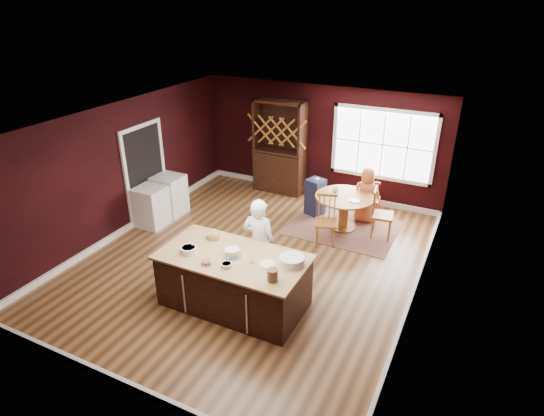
{
  "coord_description": "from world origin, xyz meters",
  "views": [
    {
      "loc": [
        3.59,
        -6.49,
        4.67
      ],
      "look_at": [
        0.29,
        0.23,
        1.05
      ],
      "focal_mm": 30.0,
      "sensor_mm": 36.0,
      "label": 1
    }
  ],
  "objects_px": {
    "chair_east": "(383,213)",
    "seated_woman": "(367,195)",
    "high_chair": "(315,196)",
    "dryer": "(170,195)",
    "dining_table": "(344,205)",
    "toddler": "(318,182)",
    "layer_cake": "(232,253)",
    "hutch": "(280,147)",
    "washer": "(151,207)",
    "kitchen_island": "(234,282)",
    "baker": "(259,243)",
    "chair_north": "(370,198)",
    "chair_south": "(326,221)"
  },
  "relations": [
    {
      "from": "kitchen_island",
      "to": "dryer",
      "type": "bearing_deg",
      "value": 143.25
    },
    {
      "from": "layer_cake",
      "to": "chair_east",
      "type": "bearing_deg",
      "value": 64.36
    },
    {
      "from": "chair_east",
      "to": "toddler",
      "type": "height_order",
      "value": "chair_east"
    },
    {
      "from": "toddler",
      "to": "dryer",
      "type": "distance_m",
      "value": 3.36
    },
    {
      "from": "chair_south",
      "to": "high_chair",
      "type": "height_order",
      "value": "chair_south"
    },
    {
      "from": "layer_cake",
      "to": "high_chair",
      "type": "bearing_deg",
      "value": 90.45
    },
    {
      "from": "kitchen_island",
      "to": "layer_cake",
      "type": "bearing_deg",
      "value": -134.03
    },
    {
      "from": "washer",
      "to": "seated_woman",
      "type": "bearing_deg",
      "value": 28.51
    },
    {
      "from": "dining_table",
      "to": "toddler",
      "type": "height_order",
      "value": "toddler"
    },
    {
      "from": "kitchen_island",
      "to": "dining_table",
      "type": "bearing_deg",
      "value": 77.17
    },
    {
      "from": "layer_cake",
      "to": "hutch",
      "type": "xyz_separation_m",
      "value": [
        -1.34,
        4.57,
        0.17
      ]
    },
    {
      "from": "high_chair",
      "to": "chair_north",
      "type": "bearing_deg",
      "value": 36.65
    },
    {
      "from": "high_chair",
      "to": "washer",
      "type": "xyz_separation_m",
      "value": [
        -2.99,
        -2.07,
        -0.0
      ]
    },
    {
      "from": "chair_north",
      "to": "toddler",
      "type": "height_order",
      "value": "chair_north"
    },
    {
      "from": "layer_cake",
      "to": "dryer",
      "type": "bearing_deg",
      "value": 143.08
    },
    {
      "from": "high_chair",
      "to": "toddler",
      "type": "relative_size",
      "value": 3.41
    },
    {
      "from": "chair_east",
      "to": "chair_north",
      "type": "height_order",
      "value": "chair_east"
    },
    {
      "from": "kitchen_island",
      "to": "washer",
      "type": "height_order",
      "value": "kitchen_island"
    },
    {
      "from": "layer_cake",
      "to": "washer",
      "type": "distance_m",
      "value": 3.47
    },
    {
      "from": "high_chair",
      "to": "dryer",
      "type": "distance_m",
      "value": 3.31
    },
    {
      "from": "dining_table",
      "to": "hutch",
      "type": "height_order",
      "value": "hutch"
    },
    {
      "from": "baker",
      "to": "dryer",
      "type": "xyz_separation_m",
      "value": [
        -3.11,
        1.54,
        -0.35
      ]
    },
    {
      "from": "high_chair",
      "to": "hutch",
      "type": "height_order",
      "value": "hutch"
    },
    {
      "from": "baker",
      "to": "chair_north",
      "type": "bearing_deg",
      "value": -111.79
    },
    {
      "from": "chair_east",
      "to": "seated_woman",
      "type": "distance_m",
      "value": 0.74
    },
    {
      "from": "high_chair",
      "to": "washer",
      "type": "relative_size",
      "value": 1.01
    },
    {
      "from": "kitchen_island",
      "to": "seated_woman",
      "type": "xyz_separation_m",
      "value": [
        1.08,
        3.85,
        0.19
      ]
    },
    {
      "from": "dining_table",
      "to": "washer",
      "type": "relative_size",
      "value": 1.42
    },
    {
      "from": "layer_cake",
      "to": "chair_north",
      "type": "xyz_separation_m",
      "value": [
        1.13,
        4.08,
        -0.51
      ]
    },
    {
      "from": "layer_cake",
      "to": "toddler",
      "type": "bearing_deg",
      "value": 89.78
    },
    {
      "from": "kitchen_island",
      "to": "seated_woman",
      "type": "relative_size",
      "value": 1.86
    },
    {
      "from": "hutch",
      "to": "baker",
      "type": "bearing_deg",
      "value": -69.59
    },
    {
      "from": "chair_north",
      "to": "high_chair",
      "type": "distance_m",
      "value": 1.23
    },
    {
      "from": "kitchen_island",
      "to": "layer_cake",
      "type": "xyz_separation_m",
      "value": [
        -0.01,
        -0.01,
        0.54
      ]
    },
    {
      "from": "kitchen_island",
      "to": "chair_south",
      "type": "distance_m",
      "value": 2.59
    },
    {
      "from": "chair_north",
      "to": "dryer",
      "type": "height_order",
      "value": "chair_north"
    },
    {
      "from": "chair_north",
      "to": "seated_woman",
      "type": "height_order",
      "value": "seated_woman"
    },
    {
      "from": "hutch",
      "to": "chair_east",
      "type": "bearing_deg",
      "value": -23.15
    },
    {
      "from": "chair_south",
      "to": "toddler",
      "type": "bearing_deg",
      "value": 100.53
    },
    {
      "from": "chair_south",
      "to": "seated_woman",
      "type": "relative_size",
      "value": 0.82
    },
    {
      "from": "chair_south",
      "to": "chair_north",
      "type": "distance_m",
      "value": 1.64
    },
    {
      "from": "layer_cake",
      "to": "washer",
      "type": "xyz_separation_m",
      "value": [
        -3.02,
        1.63,
        -0.54
      ]
    },
    {
      "from": "chair_north",
      "to": "chair_south",
      "type": "bearing_deg",
      "value": 64.26
    },
    {
      "from": "layer_cake",
      "to": "toddler",
      "type": "distance_m",
      "value": 3.68
    },
    {
      "from": "dining_table",
      "to": "chair_east",
      "type": "relative_size",
      "value": 1.17
    },
    {
      "from": "layer_cake",
      "to": "seated_woman",
      "type": "distance_m",
      "value": 4.03
    },
    {
      "from": "dining_table",
      "to": "seated_woman",
      "type": "bearing_deg",
      "value": 58.39
    },
    {
      "from": "chair_east",
      "to": "toddler",
      "type": "xyz_separation_m",
      "value": [
        -1.58,
        0.36,
        0.27
      ]
    },
    {
      "from": "toddler",
      "to": "washer",
      "type": "height_order",
      "value": "toddler"
    },
    {
      "from": "dining_table",
      "to": "dryer",
      "type": "distance_m",
      "value": 3.93
    }
  ]
}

